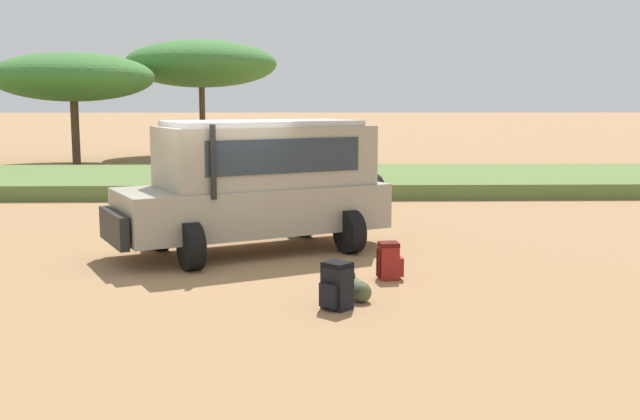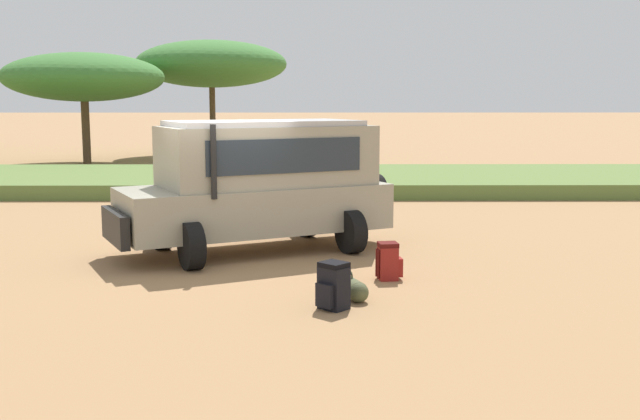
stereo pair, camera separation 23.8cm
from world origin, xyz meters
TOP-DOWN VIEW (x-y plane):
  - ground_plane at (0.00, 0.00)m, footprint 320.00×320.00m
  - grass_bank at (0.00, 11.28)m, footprint 120.00×7.00m
  - safari_vehicle at (0.58, 0.75)m, footprint 5.35×3.92m
  - backpack_beside_front_wheel at (1.85, -3.24)m, footprint 0.48×0.48m
  - backpack_cluster_center at (2.76, -1.56)m, footprint 0.43×0.34m
  - duffel_bag_low_black_case at (2.11, -2.63)m, footprint 0.50×0.87m
  - acacia_tree_centre_back at (-8.57, 20.38)m, footprint 7.05×6.65m
  - acacia_tree_right_mid at (-3.60, 25.37)m, footprint 7.60×7.20m

SIDE VIEW (x-z plane):
  - ground_plane at x=0.00m, z-range 0.00..0.00m
  - duffel_bag_low_black_case at x=2.11m, z-range -0.05..0.34m
  - grass_bank at x=0.00m, z-range 0.00..0.44m
  - backpack_cluster_center at x=2.76m, z-range -0.01..0.59m
  - backpack_beside_front_wheel at x=1.85m, z-range -0.01..0.64m
  - safari_vehicle at x=0.58m, z-range 0.07..2.51m
  - acacia_tree_centre_back at x=-8.57m, z-range 1.36..6.25m
  - acacia_tree_right_mid at x=-3.60m, z-range 1.71..7.51m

